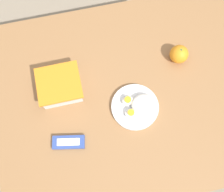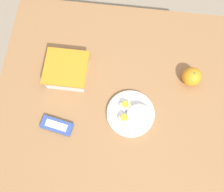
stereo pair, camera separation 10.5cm
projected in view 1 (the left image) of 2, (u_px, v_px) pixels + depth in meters
The scene contains 6 objects.
ground_plane at pixel (123, 126), 1.79m from camera, with size 10.00×10.00×0.00m, color gray.
table at pixel (129, 98), 1.17m from camera, with size 1.13×0.88×0.74m.
food_container at pixel (60, 86), 1.06m from camera, with size 0.17×0.16×0.08m.
orange_fruit at pixel (179, 54), 1.10m from camera, with size 0.08×0.08×0.08m.
rice_plate at pixel (137, 106), 1.05m from camera, with size 0.19×0.19×0.06m.
candy_bar at pixel (69, 142), 1.02m from camera, with size 0.13×0.07×0.02m.
Camera 1 is at (-0.15, -0.32, 1.77)m, focal length 42.00 mm.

